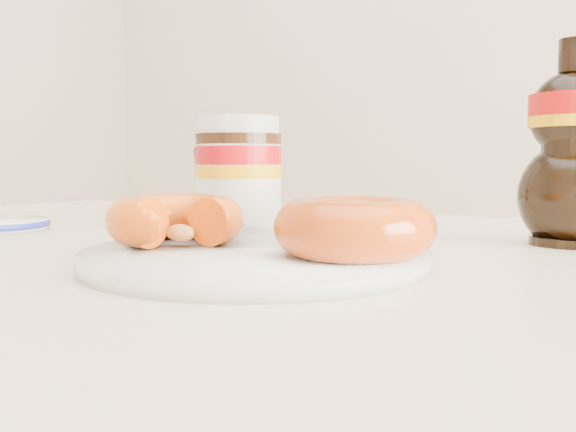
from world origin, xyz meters
The scene contains 7 objects.
dining_table centered at (0.00, 0.10, 0.67)m, with size 1.40×0.90×0.75m.
plate centered at (0.04, 0.02, 0.76)m, with size 0.27×0.27×0.01m.
donut_bitten centered at (-0.04, 0.02, 0.78)m, with size 0.11×0.11×0.04m, color #D35E0C.
donut_whole centered at (0.12, 0.03, 0.78)m, with size 0.12×0.12×0.04m, color #AD3B0B.
nutella_jar centered at (-0.08, 0.17, 0.82)m, with size 0.09×0.09×0.13m.
syrup_bottle centered at (0.23, 0.28, 0.85)m, with size 0.10×0.09×0.19m, color black, non-canonical shape.
dark_jar centered at (-0.18, 0.28, 0.80)m, with size 0.06×0.06×0.10m.
Camera 1 is at (0.30, -0.39, 0.83)m, focal length 40.00 mm.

